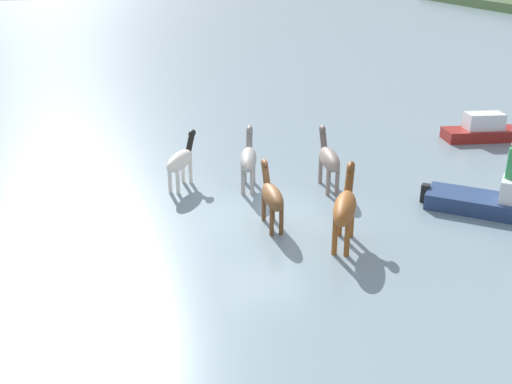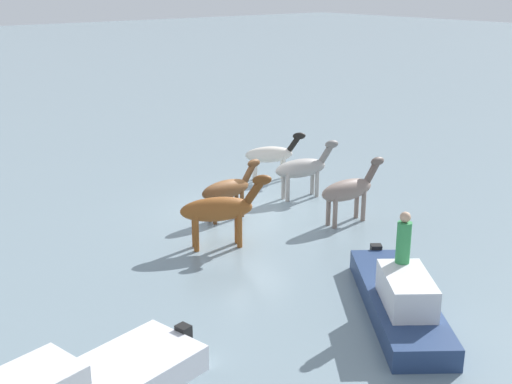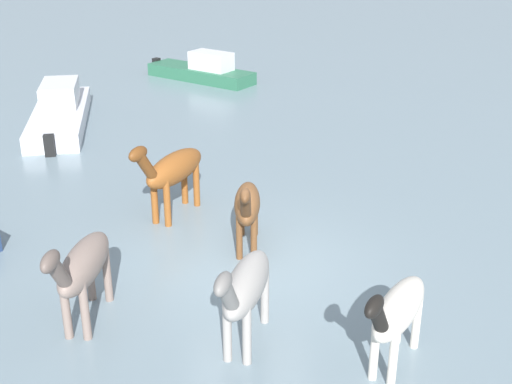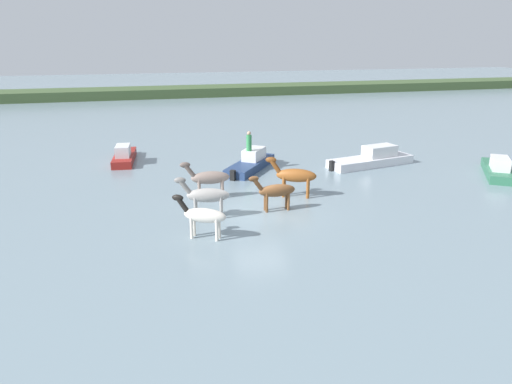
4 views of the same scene
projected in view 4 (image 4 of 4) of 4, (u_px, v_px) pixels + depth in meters
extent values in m
plane|color=gray|center=(260.00, 212.00, 22.16)|extent=(184.90, 184.90, 0.00)
cube|color=#3C512E|center=(171.00, 96.00, 65.49)|extent=(166.41, 6.00, 2.40)
ellipsoid|color=#9E9993|center=(208.00, 195.00, 21.19)|extent=(1.98, 0.97, 0.64)
cylinder|color=#9E9993|center=(195.00, 208.00, 21.18)|extent=(0.14, 0.14, 1.05)
cylinder|color=#9E9993|center=(196.00, 205.00, 21.48)|extent=(0.14, 0.14, 1.05)
cylinder|color=#9E9993|center=(221.00, 207.00, 21.22)|extent=(0.14, 0.14, 1.05)
cylinder|color=#9E9993|center=(221.00, 205.00, 21.51)|extent=(0.14, 0.14, 1.05)
cylinder|color=slate|center=(185.00, 187.00, 21.02)|extent=(0.62, 0.34, 0.70)
ellipsoid|color=slate|center=(180.00, 180.00, 20.93)|extent=(0.56, 0.33, 0.28)
ellipsoid|color=silver|center=(205.00, 215.00, 18.98)|extent=(1.81, 1.31, 0.60)
cylinder|color=silver|center=(192.00, 227.00, 19.13)|extent=(0.13, 0.13, 0.98)
cylinder|color=silver|center=(194.00, 224.00, 19.39)|extent=(0.13, 0.13, 0.98)
cylinder|color=silver|center=(217.00, 229.00, 18.88)|extent=(0.13, 0.13, 0.98)
cylinder|color=silver|center=(219.00, 227.00, 19.15)|extent=(0.13, 0.13, 0.98)
cylinder|color=black|center=(182.00, 204.00, 19.08)|extent=(0.58, 0.44, 0.65)
ellipsoid|color=black|center=(178.00, 198.00, 19.04)|extent=(0.53, 0.41, 0.26)
ellipsoid|color=brown|center=(277.00, 190.00, 22.11)|extent=(1.76, 0.54, 0.59)
cylinder|color=brown|center=(267.00, 202.00, 22.00)|extent=(0.13, 0.13, 0.97)
cylinder|color=brown|center=(265.00, 200.00, 22.26)|extent=(0.13, 0.13, 0.97)
cylinder|color=brown|center=(289.00, 200.00, 22.26)|extent=(0.13, 0.13, 0.97)
cylinder|color=brown|center=(287.00, 198.00, 22.52)|extent=(0.13, 0.13, 0.97)
cylinder|color=#50311A|center=(258.00, 184.00, 21.76)|extent=(0.54, 0.21, 0.65)
ellipsoid|color=#50311A|center=(254.00, 179.00, 21.63)|extent=(0.48, 0.21, 0.26)
ellipsoid|color=brown|center=(296.00, 175.00, 23.97)|extent=(2.10, 1.40, 0.69)
cylinder|color=brown|center=(284.00, 186.00, 24.09)|extent=(0.15, 0.15, 1.12)
cylinder|color=brown|center=(284.00, 184.00, 24.40)|extent=(0.15, 0.15, 1.12)
cylinder|color=brown|center=(308.00, 188.00, 23.89)|extent=(0.15, 0.15, 1.12)
cylinder|color=brown|center=(308.00, 186.00, 24.20)|extent=(0.15, 0.15, 1.12)
cylinder|color=brown|center=(275.00, 166.00, 24.01)|extent=(0.66, 0.47, 0.75)
ellipsoid|color=brown|center=(271.00, 160.00, 23.96)|extent=(0.60, 0.45, 0.30)
ellipsoid|color=gray|center=(210.00, 178.00, 23.80)|extent=(1.96, 0.71, 0.65)
cylinder|color=gray|center=(199.00, 189.00, 23.72)|extent=(0.14, 0.14, 1.07)
cylinder|color=gray|center=(199.00, 187.00, 24.01)|extent=(0.14, 0.14, 1.07)
cylinder|color=gray|center=(223.00, 188.00, 23.92)|extent=(0.14, 0.14, 1.07)
cylinder|color=gray|center=(222.00, 186.00, 24.21)|extent=(0.14, 0.14, 1.07)
cylinder|color=#63544C|center=(189.00, 170.00, 23.49)|extent=(0.60, 0.27, 0.71)
ellipsoid|color=#63544C|center=(185.00, 165.00, 23.37)|extent=(0.54, 0.26, 0.28)
cube|color=navy|center=(250.00, 167.00, 29.25)|extent=(4.03, 4.74, 0.65)
cube|color=silver|center=(254.00, 154.00, 29.56)|extent=(1.82, 1.98, 0.70)
cube|color=black|center=(233.00, 176.00, 26.99)|extent=(0.37, 0.36, 0.70)
cube|color=#2D6B4C|center=(497.00, 172.00, 28.10)|extent=(3.62, 4.59, 0.64)
cube|color=silver|center=(500.00, 163.00, 27.40)|extent=(1.67, 1.89, 0.70)
cube|color=black|center=(492.00, 161.00, 30.26)|extent=(0.37, 0.35, 0.69)
cube|color=maroon|center=(125.00, 159.00, 31.17)|extent=(1.61, 4.46, 0.63)
cube|color=silver|center=(123.00, 151.00, 30.47)|extent=(0.99, 1.64, 0.70)
cube|color=black|center=(128.00, 150.00, 33.29)|extent=(0.30, 0.26, 0.68)
cube|color=silver|center=(370.00, 163.00, 30.17)|extent=(5.90, 2.71, 0.67)
cube|color=silver|center=(380.00, 151.00, 30.24)|extent=(2.23, 1.50, 0.70)
cube|color=black|center=(332.00, 167.00, 28.91)|extent=(0.29, 0.32, 0.72)
cylinder|color=#338C4C|center=(249.00, 143.00, 28.73)|extent=(0.32, 0.32, 0.95)
sphere|color=tan|center=(249.00, 133.00, 28.54)|extent=(0.24, 0.24, 0.24)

